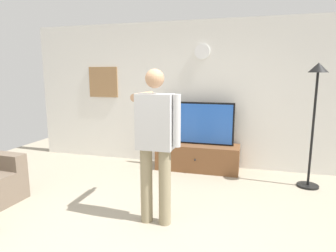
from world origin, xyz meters
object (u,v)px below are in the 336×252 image
wall_clock (202,52)px  person_standing_nearer_lamp (155,138)px  framed_picture (103,82)px  tv_stand (198,157)px  television (199,123)px  floor_lamp (315,100)px

wall_clock → person_standing_nearer_lamp: bearing=-93.6°
framed_picture → wall_clock: bearing=-0.1°
tv_stand → television: 0.62m
wall_clock → floor_lamp: size_ratio=0.14×
television → framed_picture: framed_picture is taller
wall_clock → floor_lamp: 2.07m
wall_clock → person_standing_nearer_lamp: wall_clock is taller
television → tv_stand: bearing=-90.0°
framed_picture → floor_lamp: bearing=-9.5°
tv_stand → person_standing_nearer_lamp: bearing=-94.2°
framed_picture → floor_lamp: (3.82, -0.64, -0.22)m
tv_stand → television: television is taller
tv_stand → framed_picture: bearing=171.7°
person_standing_nearer_lamp → tv_stand: bearing=85.8°
wall_clock → floor_lamp: (1.80, -0.64, -0.78)m
floor_lamp → wall_clock: bearing=160.6°
floor_lamp → person_standing_nearer_lamp: size_ratio=1.06×
television → wall_clock: size_ratio=4.62×
television → wall_clock: (0.00, 0.24, 1.28)m
television → floor_lamp: 1.91m
tv_stand → television: size_ratio=1.18×
wall_clock → television: bearing=-90.0°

